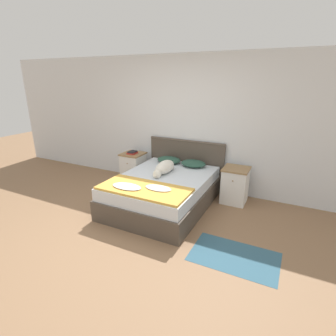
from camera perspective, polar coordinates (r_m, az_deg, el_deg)
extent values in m
plane|color=#896647|center=(3.90, -9.84, -14.04)|extent=(16.00, 16.00, 0.00)
cube|color=silver|center=(5.20, 3.40, 9.70)|extent=(9.00, 0.06, 2.55)
cube|color=#4C4238|center=(4.56, -1.10, -6.23)|extent=(1.49, 1.95, 0.34)
cube|color=silver|center=(4.45, -1.12, -3.13)|extent=(1.43, 1.89, 0.20)
cube|color=#4C4238|center=(5.29, 3.89, 0.87)|extent=(1.57, 0.04, 0.94)
cylinder|color=#4C4238|center=(5.17, 4.00, 5.84)|extent=(1.57, 0.06, 0.06)
cube|color=white|center=(5.59, -7.51, -0.07)|extent=(0.42, 0.42, 0.61)
cube|color=#937047|center=(5.49, -7.65, 3.07)|extent=(0.44, 0.45, 0.03)
sphere|color=#937047|center=(5.36, -8.88, 0.97)|extent=(0.02, 0.02, 0.02)
cube|color=white|center=(4.79, 14.35, -3.79)|extent=(0.42, 0.42, 0.61)
cube|color=#937047|center=(4.68, 14.67, -0.19)|extent=(0.44, 0.45, 0.03)
sphere|color=#937047|center=(4.53, 13.91, -2.77)|extent=(0.02, 0.02, 0.02)
ellipsoid|color=#284C3D|center=(5.14, 0.21, 1.78)|extent=(0.48, 0.35, 0.12)
ellipsoid|color=#284C3D|center=(4.95, 5.53, 0.99)|extent=(0.48, 0.35, 0.12)
cube|color=gold|center=(3.93, -5.25, -4.53)|extent=(1.38, 0.64, 0.04)
ellipsoid|color=silver|center=(3.97, -8.97, -3.96)|extent=(0.48, 0.25, 0.03)
ellipsoid|color=silver|center=(3.87, -2.14, -4.37)|extent=(0.41, 0.22, 0.03)
ellipsoid|color=silver|center=(4.58, -0.67, 0.23)|extent=(0.24, 0.52, 0.22)
sphere|color=silver|center=(4.35, -2.42, -1.36)|extent=(0.14, 0.14, 0.14)
ellipsoid|color=silver|center=(4.30, -2.80, -1.75)|extent=(0.06, 0.08, 0.06)
cone|color=silver|center=(4.36, -2.81, -0.58)|extent=(0.05, 0.05, 0.05)
cone|color=silver|center=(4.32, -1.90, -0.73)|extent=(0.05, 0.05, 0.05)
ellipsoid|color=silver|center=(4.77, 0.94, 0.25)|extent=(0.15, 0.23, 0.08)
cube|color=#AD2D28|center=(5.46, -7.77, 3.27)|extent=(0.18, 0.20, 0.03)
cube|color=#232328|center=(5.45, -7.74, 3.54)|extent=(0.15, 0.19, 0.02)
cube|color=#335B70|center=(3.54, 14.22, -18.17)|extent=(1.07, 0.67, 0.00)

